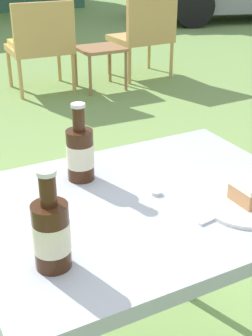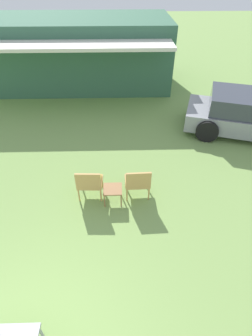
# 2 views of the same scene
# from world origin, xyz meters

# --- Properties ---
(wicker_chair_cushioned) EXTENTS (0.61, 0.53, 0.87)m
(wicker_chair_cushioned) POSITION_xyz_m (0.85, 3.50, 0.48)
(wicker_chair_cushioned) COLOR tan
(wicker_chair_cushioned) RESTS_ON ground_plane
(wicker_chair_plain) EXTENTS (0.60, 0.53, 0.87)m
(wicker_chair_plain) POSITION_xyz_m (2.00, 3.48, 0.49)
(wicker_chair_plain) COLOR tan
(wicker_chair_plain) RESTS_ON ground_plane
(garden_side_table) EXTENTS (0.44, 0.42, 0.42)m
(garden_side_table) POSITION_xyz_m (1.40, 3.33, 0.36)
(garden_side_table) COLOR #996B42
(garden_side_table) RESTS_ON ground_plane
(patio_table) EXTENTS (0.91, 0.69, 0.75)m
(patio_table) POSITION_xyz_m (0.00, 0.00, 0.68)
(patio_table) COLOR #9EA3A8
(patio_table) RESTS_ON ground_plane
(cake_on_plate) EXTENTS (0.24, 0.24, 0.07)m
(cake_on_plate) POSITION_xyz_m (0.23, -0.15, 0.78)
(cake_on_plate) COLOR white
(cake_on_plate) RESTS_ON patio_table
(cola_bottle_near) EXTENTS (0.08, 0.08, 0.23)m
(cola_bottle_near) POSITION_xyz_m (-0.10, 0.19, 0.84)
(cola_bottle_near) COLOR #381E0F
(cola_bottle_near) RESTS_ON patio_table
(cola_bottle_far) EXTENTS (0.08, 0.08, 0.23)m
(cola_bottle_far) POSITION_xyz_m (-0.31, -0.16, 0.84)
(cola_bottle_far) COLOR #381E0F
(cola_bottle_far) RESTS_ON patio_table
(fork) EXTENTS (0.20, 0.04, 0.01)m
(fork) POSITION_xyz_m (0.16, -0.16, 0.76)
(fork) COLOR silver
(fork) RESTS_ON patio_table
(loose_bottle_cap) EXTENTS (0.03, 0.03, 0.01)m
(loose_bottle_cap) POSITION_xyz_m (0.04, 0.01, 0.76)
(loose_bottle_cap) COLOR silver
(loose_bottle_cap) RESTS_ON patio_table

